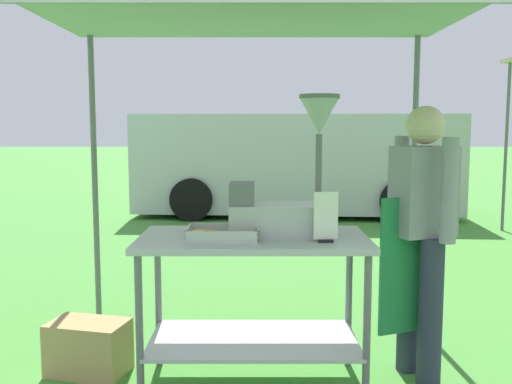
{
  "coord_description": "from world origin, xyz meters",
  "views": [
    {
      "loc": [
        -0.16,
        -2.12,
        1.49
      ],
      "look_at": [
        -0.18,
        1.25,
        1.11
      ],
      "focal_mm": 40.26,
      "sensor_mm": 36.0,
      "label": 1
    }
  ],
  "objects_px": {
    "donut_fryer": "(288,192)",
    "stall_canopy": "(256,10)",
    "supply_crate": "(91,347)",
    "van_silver": "(299,162)",
    "menu_sign": "(328,221)",
    "donut_tray": "(224,236)",
    "donut_cart": "(256,277)",
    "vendor": "(424,228)"
  },
  "relations": [
    {
      "from": "donut_fryer",
      "to": "stall_canopy",
      "type": "bearing_deg",
      "value": 161.48
    },
    {
      "from": "supply_crate",
      "to": "van_silver",
      "type": "distance_m",
      "value": 6.8
    },
    {
      "from": "menu_sign",
      "to": "supply_crate",
      "type": "distance_m",
      "value": 1.65
    },
    {
      "from": "donut_tray",
      "to": "supply_crate",
      "type": "bearing_deg",
      "value": 161.06
    },
    {
      "from": "donut_cart",
      "to": "donut_tray",
      "type": "height_order",
      "value": "donut_tray"
    },
    {
      "from": "donut_cart",
      "to": "vendor",
      "type": "bearing_deg",
      "value": 7.3
    },
    {
      "from": "supply_crate",
      "to": "van_silver",
      "type": "relative_size",
      "value": 0.09
    },
    {
      "from": "menu_sign",
      "to": "vendor",
      "type": "distance_m",
      "value": 0.66
    },
    {
      "from": "stall_canopy",
      "to": "donut_fryer",
      "type": "xyz_separation_m",
      "value": [
        0.18,
        -0.06,
        -1.01
      ]
    },
    {
      "from": "menu_sign",
      "to": "supply_crate",
      "type": "xyz_separation_m",
      "value": [
        -1.39,
        0.33,
        -0.83
      ]
    },
    {
      "from": "stall_canopy",
      "to": "vendor",
      "type": "relative_size",
      "value": 1.65
    },
    {
      "from": "supply_crate",
      "to": "van_silver",
      "type": "height_order",
      "value": "van_silver"
    },
    {
      "from": "vendor",
      "to": "supply_crate",
      "type": "relative_size",
      "value": 3.12
    },
    {
      "from": "stall_canopy",
      "to": "van_silver",
      "type": "height_order",
      "value": "stall_canopy"
    },
    {
      "from": "donut_cart",
      "to": "supply_crate",
      "type": "relative_size",
      "value": 2.49
    },
    {
      "from": "donut_cart",
      "to": "van_silver",
      "type": "height_order",
      "value": "van_silver"
    },
    {
      "from": "donut_fryer",
      "to": "supply_crate",
      "type": "distance_m",
      "value": 1.53
    },
    {
      "from": "donut_tray",
      "to": "supply_crate",
      "type": "height_order",
      "value": "donut_tray"
    },
    {
      "from": "donut_tray",
      "to": "van_silver",
      "type": "distance_m",
      "value": 6.88
    },
    {
      "from": "donut_tray",
      "to": "supply_crate",
      "type": "xyz_separation_m",
      "value": [
        -0.83,
        0.28,
        -0.74
      ]
    },
    {
      "from": "donut_fryer",
      "to": "supply_crate",
      "type": "bearing_deg",
      "value": 173.37
    },
    {
      "from": "stall_canopy",
      "to": "menu_sign",
      "type": "relative_size",
      "value": 9.83
    },
    {
      "from": "donut_fryer",
      "to": "supply_crate",
      "type": "relative_size",
      "value": 1.53
    },
    {
      "from": "stall_canopy",
      "to": "menu_sign",
      "type": "xyz_separation_m",
      "value": [
        0.39,
        -0.26,
        -1.14
      ]
    },
    {
      "from": "donut_cart",
      "to": "supply_crate",
      "type": "bearing_deg",
      "value": 170.1
    },
    {
      "from": "stall_canopy",
      "to": "supply_crate",
      "type": "height_order",
      "value": "stall_canopy"
    },
    {
      "from": "donut_cart",
      "to": "menu_sign",
      "type": "xyz_separation_m",
      "value": [
        0.39,
        -0.16,
        0.35
      ]
    },
    {
      "from": "donut_cart",
      "to": "supply_crate",
      "type": "distance_m",
      "value": 1.13
    },
    {
      "from": "stall_canopy",
      "to": "donut_cart",
      "type": "distance_m",
      "value": 1.49
    },
    {
      "from": "donut_cart",
      "to": "donut_tray",
      "type": "relative_size",
      "value": 3.27
    },
    {
      "from": "donut_cart",
      "to": "donut_fryer",
      "type": "xyz_separation_m",
      "value": [
        0.18,
        0.04,
        0.48
      ]
    },
    {
      "from": "donut_fryer",
      "to": "menu_sign",
      "type": "relative_size",
      "value": 2.93
    },
    {
      "from": "donut_cart",
      "to": "donut_tray",
      "type": "distance_m",
      "value": 0.33
    },
    {
      "from": "stall_canopy",
      "to": "donut_cart",
      "type": "xyz_separation_m",
      "value": [
        -0.0,
        -0.1,
        -1.49
      ]
    },
    {
      "from": "donut_cart",
      "to": "supply_crate",
      "type": "xyz_separation_m",
      "value": [
        -1.0,
        0.17,
        -0.49
      ]
    },
    {
      "from": "menu_sign",
      "to": "van_silver",
      "type": "xyz_separation_m",
      "value": [
        0.32,
        6.87,
        -0.12
      ]
    },
    {
      "from": "menu_sign",
      "to": "supply_crate",
      "type": "height_order",
      "value": "menu_sign"
    },
    {
      "from": "donut_fryer",
      "to": "vendor",
      "type": "bearing_deg",
      "value": 6.33
    },
    {
      "from": "stall_canopy",
      "to": "vendor",
      "type": "xyz_separation_m",
      "value": [
        0.98,
        0.03,
        -1.23
      ]
    },
    {
      "from": "donut_tray",
      "to": "donut_fryer",
      "type": "relative_size",
      "value": 0.5
    },
    {
      "from": "van_silver",
      "to": "donut_cart",
      "type": "bearing_deg",
      "value": -96.04
    },
    {
      "from": "menu_sign",
      "to": "stall_canopy",
      "type": "bearing_deg",
      "value": 146.32
    }
  ]
}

